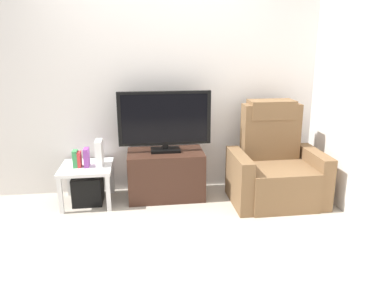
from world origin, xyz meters
name	(u,v)px	position (x,y,z in m)	size (l,w,h in m)	color
ground_plane	(167,233)	(0.00, 0.00, 0.00)	(6.40, 6.40, 0.00)	#B2A899
wall_back	(157,79)	(0.00, 1.13, 1.30)	(6.40, 0.06, 2.60)	silver
wall_side	(374,88)	(1.88, 0.00, 1.30)	(0.06, 4.48, 2.60)	silver
tv_stand	(166,174)	(0.06, 0.83, 0.27)	(0.83, 0.48, 0.53)	#3D2319
television	(165,120)	(0.06, 0.84, 0.88)	(1.00, 0.20, 0.67)	black
recliner_armchair	(275,167)	(1.24, 0.59, 0.37)	(0.98, 0.78, 1.08)	brown
side_table	(87,172)	(-0.80, 0.78, 0.36)	(0.54, 0.54, 0.42)	white
subwoofer_box	(88,189)	(-0.80, 0.78, 0.15)	(0.31, 0.31, 0.31)	black
book_leftmost	(75,159)	(-0.90, 0.76, 0.51)	(0.05, 0.10, 0.18)	#388C4C
book_middle	(79,159)	(-0.86, 0.76, 0.50)	(0.03, 0.10, 0.16)	red
book_rightmost	(87,158)	(-0.78, 0.76, 0.52)	(0.05, 0.13, 0.20)	purple
game_console	(99,153)	(-0.65, 0.79, 0.56)	(0.07, 0.20, 0.27)	white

